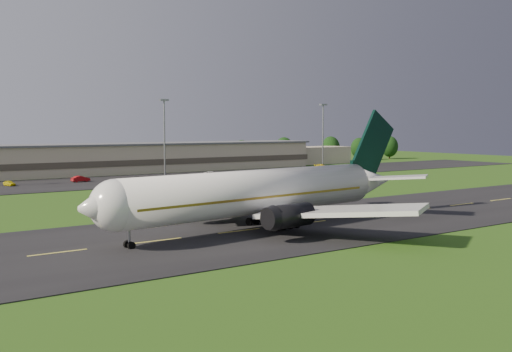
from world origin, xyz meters
TOP-DOWN VIEW (x-y plane):
  - ground at (0.00, 0.00)m, footprint 360.00×360.00m
  - taxiway at (0.00, 0.00)m, footprint 220.00×30.00m
  - apron at (0.00, 72.00)m, footprint 260.00×30.00m
  - airliner at (-18.81, 0.09)m, footprint 51.23×41.92m
  - terminal at (6.40, 96.18)m, footprint 145.00×16.00m
  - light_mast_centre at (5.00, 80.00)m, footprint 2.40×1.20m
  - light_mast_east at (60.00, 80.00)m, footprint 2.40×1.20m
  - tree_line at (31.85, 105.55)m, footprint 201.24×9.69m
  - service_vehicle_a at (-34.79, 74.37)m, footprint 2.38×3.67m
  - service_vehicle_b at (-19.01, 74.87)m, footprint 4.48×2.12m
  - service_vehicle_c at (12.50, 68.52)m, footprint 3.12×5.58m
  - service_vehicle_d at (56.56, 76.39)m, footprint 5.02×4.39m

SIDE VIEW (x-z plane):
  - ground at x=0.00m, z-range 0.00..0.00m
  - taxiway at x=0.00m, z-range 0.00..0.10m
  - apron at x=0.00m, z-range 0.00..0.10m
  - service_vehicle_a at x=-34.79m, z-range 0.10..1.26m
  - service_vehicle_d at x=56.56m, z-range 0.10..1.49m
  - service_vehicle_b at x=-19.01m, z-range 0.10..1.52m
  - service_vehicle_c at x=12.50m, z-range 0.10..1.57m
  - terminal at x=6.40m, z-range -0.21..8.19m
  - airliner at x=-18.81m, z-range -3.13..12.45m
  - tree_line at x=31.85m, z-range 0.05..9.84m
  - light_mast_centre at x=5.00m, z-range 2.56..22.91m
  - light_mast_east at x=60.00m, z-range 2.56..22.91m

